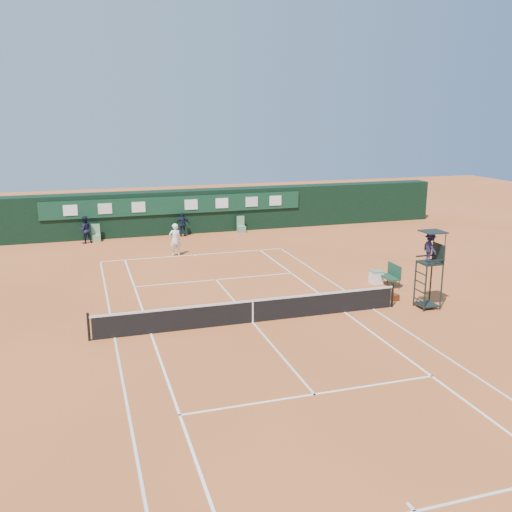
{
  "coord_description": "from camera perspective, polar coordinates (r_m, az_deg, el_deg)",
  "views": [
    {
      "loc": [
        -6.38,
        -20.88,
        8.3
      ],
      "look_at": [
        2.02,
        6.0,
        1.2
      ],
      "focal_mm": 40.0,
      "sensor_mm": 36.0,
      "label": 1
    }
  ],
  "objects": [
    {
      "name": "tennis_ball",
      "position": [
        32.08,
        -4.25,
        -0.82
      ],
      "size": [
        0.07,
        0.07,
        0.07
      ],
      "primitive_type": "sphere",
      "color": "gold",
      "rests_on": "ground"
    },
    {
      "name": "court_lines",
      "position": [
        23.36,
        -0.34,
        -6.65
      ],
      "size": [
        11.05,
        23.85,
        0.01
      ],
      "color": "silver",
      "rests_on": "ground"
    },
    {
      "name": "ball_kid_right",
      "position": [
        39.52,
        -7.33,
        3.15
      ],
      "size": [
        0.98,
        0.41,
        1.67
      ],
      "primitive_type": "imported",
      "rotation": [
        0.0,
        0.0,
        3.14
      ],
      "color": "black",
      "rests_on": "ground"
    },
    {
      "name": "tennis_bag",
      "position": [
        26.88,
        13.38,
        -3.92
      ],
      "size": [
        0.43,
        0.81,
        0.29
      ],
      "primitive_type": "cube",
      "rotation": [
        0.0,
        0.0,
        0.13
      ],
      "color": "black",
      "rests_on": "ground"
    },
    {
      "name": "linesman_chair_right",
      "position": [
        40.67,
        -1.48,
        2.83
      ],
      "size": [
        0.55,
        0.5,
        1.15
      ],
      "color": "#5B8C62",
      "rests_on": "ground"
    },
    {
      "name": "ball_kid_left",
      "position": [
        38.79,
        -16.74,
        2.54
      ],
      "size": [
        1.03,
        0.91,
        1.78
      ],
      "primitive_type": "imported",
      "rotation": [
        0.0,
        0.0,
        3.45
      ],
      "color": "black",
      "rests_on": "ground"
    },
    {
      "name": "player_bench",
      "position": [
        28.77,
        13.41,
        -1.78
      ],
      "size": [
        0.56,
        1.2,
        1.1
      ],
      "color": "#173A27",
      "rests_on": "ground"
    },
    {
      "name": "cooler",
      "position": [
        29.13,
        11.92,
        -2.05
      ],
      "size": [
        0.57,
        0.57,
        0.65
      ],
      "color": "white",
      "rests_on": "ground"
    },
    {
      "name": "umpire_chair",
      "position": [
        25.48,
        17.03,
        0.26
      ],
      "size": [
        0.96,
        0.95,
        3.42
      ],
      "color": "black",
      "rests_on": "ground"
    },
    {
      "name": "linesman_chair_left",
      "position": [
        39.2,
        -15.69,
        1.87
      ],
      "size": [
        0.55,
        0.5,
        1.15
      ],
      "color": "#619468",
      "rests_on": "ground"
    },
    {
      "name": "player",
      "position": [
        34.15,
        -8.09,
        1.63
      ],
      "size": [
        0.76,
        0.54,
        1.96
      ],
      "primitive_type": "imported",
      "rotation": [
        0.0,
        0.0,
        3.24
      ],
      "color": "white",
      "rests_on": "ground"
    },
    {
      "name": "back_wall",
      "position": [
        40.71,
        -8.1,
        4.4
      ],
      "size": [
        40.0,
        1.65,
        3.0
      ],
      "color": "black",
      "rests_on": "ground"
    },
    {
      "name": "tennis_net",
      "position": [
        23.19,
        -0.34,
        -5.49
      ],
      "size": [
        12.9,
        0.1,
        1.1
      ],
      "color": "black",
      "rests_on": "ground"
    },
    {
      "name": "ground",
      "position": [
        23.36,
        -0.34,
        -6.66
      ],
      "size": [
        90.0,
        90.0,
        0.0
      ],
      "primitive_type": "plane",
      "color": "#C8622F",
      "rests_on": "ground"
    }
  ]
}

